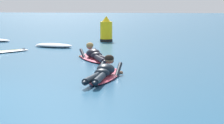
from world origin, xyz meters
TOP-DOWN VIEW (x-y plane):
  - ground_plane at (0.00, 10.00)m, footprint 120.00×120.00m
  - surfer_near at (3.10, 2.62)m, footprint 0.65×2.63m
  - surfer_far at (2.28, 5.88)m, footprint 1.57×2.57m
  - drifting_surfboard at (-1.24, 7.45)m, footprint 1.69×2.10m
  - whitewater_back at (0.00, 9.61)m, footprint 1.75×1.21m
  - channel_marker_buoy at (1.60, 12.42)m, footprint 0.56×0.56m

SIDE VIEW (x-z plane):
  - ground_plane at x=0.00m, z-range 0.00..0.00m
  - drifting_surfboard at x=-1.24m, z-range -0.05..0.11m
  - whitewater_back at x=0.00m, z-range -0.01..0.15m
  - surfer_far at x=2.28m, z-range -0.14..0.40m
  - surfer_near at x=3.10m, z-range -0.13..0.41m
  - channel_marker_buoy at x=1.60m, z-range -0.11..1.02m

